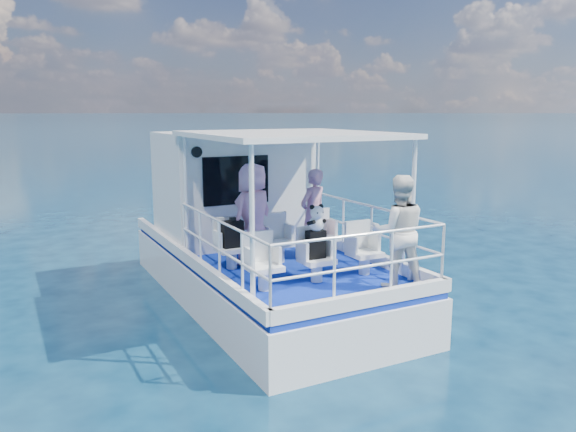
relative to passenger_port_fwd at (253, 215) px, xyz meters
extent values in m
plane|color=#07223A|center=(0.47, -0.25, -1.78)|extent=(2000.00, 2000.00, 0.00)
cube|color=white|center=(0.47, 0.75, -1.78)|extent=(3.00, 7.00, 1.60)
cube|color=navy|center=(0.47, 0.75, -0.93)|extent=(2.90, 6.90, 0.10)
cube|color=white|center=(0.47, 2.05, 0.22)|extent=(2.85, 2.00, 2.20)
cube|color=white|center=(0.47, -0.45, 1.36)|extent=(3.00, 3.20, 0.08)
cylinder|color=white|center=(-0.88, -1.95, 0.22)|extent=(0.07, 0.07, 2.20)
cylinder|color=white|center=(1.82, -1.95, 0.22)|extent=(0.07, 0.07, 2.20)
cylinder|color=white|center=(-0.88, 0.95, 0.22)|extent=(0.07, 0.07, 2.20)
cylinder|color=white|center=(1.82, 0.95, 0.22)|extent=(0.07, 0.07, 2.20)
cube|color=white|center=(-0.43, -0.05, -0.69)|extent=(0.48, 0.46, 0.38)
cube|color=white|center=(0.47, -0.05, -0.69)|extent=(0.48, 0.46, 0.38)
cube|color=white|center=(1.37, -0.05, -0.69)|extent=(0.48, 0.46, 0.38)
cube|color=white|center=(-0.43, -1.35, -0.69)|extent=(0.48, 0.46, 0.38)
cube|color=white|center=(0.47, -1.35, -0.69)|extent=(0.48, 0.46, 0.38)
cube|color=white|center=(1.37, -1.35, -0.69)|extent=(0.48, 0.46, 0.38)
imported|color=#F19CBE|center=(0.00, 0.00, 0.00)|extent=(0.78, 0.68, 1.76)
imported|color=#C9829D|center=(1.15, -0.05, -0.07)|extent=(0.68, 0.56, 1.61)
imported|color=white|center=(1.41, -2.14, -0.03)|extent=(1.03, 0.94, 1.70)
cube|color=black|center=(-0.42, -0.10, -0.27)|extent=(0.34, 0.19, 0.45)
cube|color=black|center=(0.45, -1.36, -0.28)|extent=(0.29, 0.16, 0.44)
cube|color=black|center=(-0.41, -0.10, -0.02)|extent=(0.10, 0.06, 0.06)
camera|label=1|loc=(-3.80, -8.62, 1.74)|focal=35.00mm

